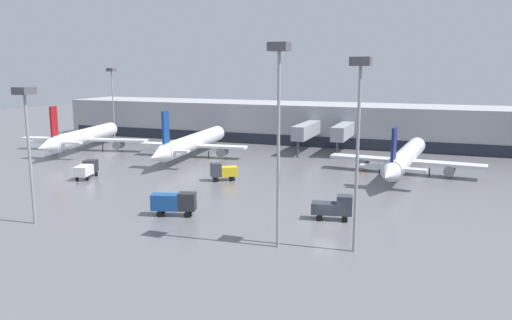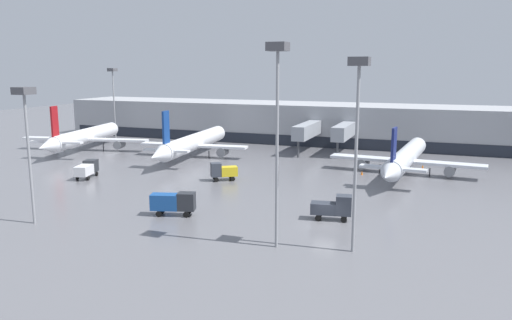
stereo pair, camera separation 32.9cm
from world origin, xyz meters
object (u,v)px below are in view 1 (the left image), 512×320
object	(u,v)px
parked_jet_2	(84,137)
apron_light_mast_5	(112,83)
service_truck_2	(334,207)
parked_jet_1	(193,143)
service_truck_1	(174,202)
traffic_cone_0	(422,166)
apron_light_mast_1	(359,100)
parked_jet_3	(405,158)
apron_light_mast_0	(26,114)
traffic_cone_1	(362,173)
apron_light_mast_2	(279,89)
service_truck_3	(87,169)
service_truck_0	(223,171)

from	to	relation	value
parked_jet_2	apron_light_mast_5	xyz separation A→B (m)	(-5.88, 18.67, 10.73)
service_truck_2	parked_jet_1	bearing A→B (deg)	128.56
service_truck_1	traffic_cone_0	bearing A→B (deg)	40.59
parked_jet_1	apron_light_mast_1	bearing A→B (deg)	-142.32
parked_jet_3	apron_light_mast_0	world-z (taller)	apron_light_mast_0
apron_light_mast_0	traffic_cone_1	bearing A→B (deg)	52.25
apron_light_mast_1	apron_light_mast_2	bearing A→B (deg)	-169.08
service_truck_2	service_truck_3	size ratio (longest dim) A/B	0.87
parked_jet_3	service_truck_3	size ratio (longest dim) A/B	6.25
parked_jet_3	service_truck_1	distance (m)	41.61
traffic_cone_0	apron_light_mast_0	distance (m)	63.35
parked_jet_3	service_truck_3	xyz separation A→B (m)	(-47.00, -20.97, -1.20)
service_truck_1	service_truck_3	distance (m)	26.69
service_truck_0	service_truck_2	world-z (taller)	service_truck_2
traffic_cone_1	service_truck_1	bearing A→B (deg)	-119.05
service_truck_0	apron_light_mast_2	distance (m)	33.04
parked_jet_2	apron_light_mast_2	world-z (taller)	apron_light_mast_2
parked_jet_2	parked_jet_1	bearing A→B (deg)	-99.08
parked_jet_1	parked_jet_3	size ratio (longest dim) A/B	1.04
service_truck_0	traffic_cone_0	size ratio (longest dim) A/B	5.96
service_truck_0	parked_jet_1	bearing A→B (deg)	-84.40
parked_jet_3	apron_light_mast_2	xyz separation A→B (m)	(-9.05, -39.85, 12.57)
service_truck_2	apron_light_mast_0	xyz separation A→B (m)	(-31.22, -13.08, 10.73)
apron_light_mast_0	service_truck_0	bearing A→B (deg)	68.19
service_truck_2	service_truck_1	bearing A→B (deg)	-174.07
service_truck_1	service_truck_2	world-z (taller)	service_truck_2
parked_jet_2	apron_light_mast_1	distance (m)	75.62
apron_light_mast_2	traffic_cone_1	bearing A→B (deg)	86.05
service_truck_1	apron_light_mast_1	world-z (taller)	apron_light_mast_1
parked_jet_1	service_truck_3	xyz separation A→B (m)	(-6.93, -22.92, -1.35)
service_truck_0	apron_light_mast_2	bearing A→B (deg)	90.34
parked_jet_1	parked_jet_3	xyz separation A→B (m)	(40.08, -1.95, -0.15)
parked_jet_3	service_truck_0	world-z (taller)	parked_jet_3
service_truck_3	apron_light_mast_1	bearing A→B (deg)	-126.34
parked_jet_2	apron_light_mast_0	xyz separation A→B (m)	(28.48, -43.24, 9.34)
parked_jet_2	service_truck_3	size ratio (longest dim) A/B	5.93
service_truck_3	service_truck_1	bearing A→B (deg)	-134.69
parked_jet_1	parked_jet_2	world-z (taller)	parked_jet_2
parked_jet_1	traffic_cone_1	bearing A→B (deg)	-104.18
apron_light_mast_0	apron_light_mast_1	world-z (taller)	apron_light_mast_1
parked_jet_2	service_truck_1	size ratio (longest dim) A/B	6.06
parked_jet_1	apron_light_mast_5	distance (m)	37.43
service_truck_1	apron_light_mast_0	distance (m)	18.78
service_truck_1	apron_light_mast_5	distance (m)	72.71
traffic_cone_1	apron_light_mast_0	distance (m)	51.08
parked_jet_3	apron_light_mast_1	size ratio (longest dim) A/B	1.92
parked_jet_3	service_truck_0	bearing A→B (deg)	124.63
parked_jet_2	apron_light_mast_0	size ratio (longest dim) A/B	2.17
service_truck_2	service_truck_3	xyz separation A→B (m)	(-41.31, 8.26, -0.03)
parked_jet_2	service_truck_3	bearing A→B (deg)	-151.37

